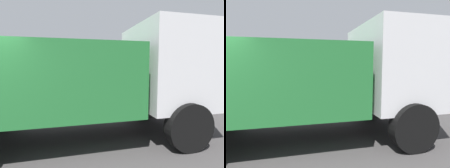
{
  "view_description": "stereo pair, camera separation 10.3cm",
  "coord_description": "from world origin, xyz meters",
  "views": [
    {
      "loc": [
        1.99,
        -3.54,
        1.92
      ],
      "look_at": [
        3.4,
        2.49,
        1.27
      ],
      "focal_mm": 28.12,
      "sensor_mm": 36.0,
      "label": 1
    },
    {
      "loc": [
        2.09,
        -3.57,
        1.92
      ],
      "look_at": [
        3.4,
        2.49,
        1.27
      ],
      "focal_mm": 28.12,
      "sensor_mm": 36.0,
      "label": 2
    }
  ],
  "objects": [
    {
      "name": "sidewalk_curb",
      "position": [
        0.0,
        6.5,
        0.07
      ],
      "size": [
        36.0,
        5.0,
        0.15
      ],
      "primitive_type": "cube",
      "color": "#BCB7AD",
      "rests_on": "ground"
    },
    {
      "name": "fire_hydrant",
      "position": [
        0.89,
        4.97,
        0.61
      ],
      "size": [
        0.24,
        0.54,
        0.86
      ],
      "color": "red",
      "rests_on": "sidewalk_curb"
    },
    {
      "name": "loose_tire",
      "position": [
        0.76,
        4.54,
        0.78
      ],
      "size": [
        1.31,
        0.74,
        1.26
      ],
      "primitive_type": "torus",
      "rotation": [
        1.41,
        0.0,
        0.24
      ],
      "color": "black",
      "rests_on": "sidewalk_curb"
    },
    {
      "name": "stop_sign",
      "position": [
        3.69,
        4.7,
        1.66
      ],
      "size": [
        0.76,
        0.08,
        2.18
      ],
      "color": "gray",
      "rests_on": "sidewalk_curb"
    },
    {
      "name": "dump_truck_green",
      "position": [
        2.4,
        0.97,
        1.61
      ],
      "size": [
        7.05,
        2.91,
        3.0
      ],
      "color": "#237033",
      "rests_on": "ground"
    }
  ]
}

